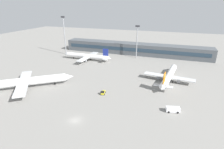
{
  "coord_description": "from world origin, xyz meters",
  "views": [
    {
      "loc": [
        30.54,
        -47.33,
        39.22
      ],
      "look_at": [
        0.14,
        40.0,
        3.0
      ],
      "focal_mm": 29.01,
      "sensor_mm": 36.0,
      "label": 1
    }
  ],
  "objects_px": {
    "airplane_mid": "(169,76)",
    "floodlight_tower_east": "(137,39)",
    "airplane_far": "(87,56)",
    "airplane_near": "(26,82)",
    "floodlight_tower_west": "(64,33)",
    "service_van_white": "(173,109)",
    "baggage_tug_yellow": "(103,92)"
  },
  "relations": [
    {
      "from": "airplane_mid",
      "to": "service_van_white",
      "type": "bearing_deg",
      "value": -84.46
    },
    {
      "from": "airplane_mid",
      "to": "baggage_tug_yellow",
      "type": "xyz_separation_m",
      "value": [
        -28.03,
        -26.6,
        -2.11
      ]
    },
    {
      "from": "airplane_far",
      "to": "floodlight_tower_east",
      "type": "bearing_deg",
      "value": 29.21
    },
    {
      "from": "baggage_tug_yellow",
      "to": "airplane_near",
      "type": "bearing_deg",
      "value": -170.47
    },
    {
      "from": "airplane_far",
      "to": "service_van_white",
      "type": "bearing_deg",
      "value": -39.44
    },
    {
      "from": "airplane_near",
      "to": "baggage_tug_yellow",
      "type": "height_order",
      "value": "airplane_near"
    },
    {
      "from": "airplane_near",
      "to": "airplane_far",
      "type": "relative_size",
      "value": 0.98
    },
    {
      "from": "service_van_white",
      "to": "baggage_tug_yellow",
      "type": "bearing_deg",
      "value": 170.86
    },
    {
      "from": "airplane_mid",
      "to": "floodlight_tower_east",
      "type": "height_order",
      "value": "floodlight_tower_east"
    },
    {
      "from": "service_van_white",
      "to": "floodlight_tower_east",
      "type": "distance_m",
      "value": 77.69
    },
    {
      "from": "airplane_mid",
      "to": "floodlight_tower_east",
      "type": "distance_m",
      "value": 48.53
    },
    {
      "from": "baggage_tug_yellow",
      "to": "floodlight_tower_east",
      "type": "relative_size",
      "value": 0.15
    },
    {
      "from": "airplane_near",
      "to": "floodlight_tower_east",
      "type": "xyz_separation_m",
      "value": [
        39.64,
        72.03,
        10.79
      ]
    },
    {
      "from": "airplane_mid",
      "to": "airplane_far",
      "type": "xyz_separation_m",
      "value": [
        -60.02,
        20.3,
        0.08
      ]
    },
    {
      "from": "airplane_mid",
      "to": "floodlight_tower_east",
      "type": "relative_size",
      "value": 1.57
    },
    {
      "from": "airplane_mid",
      "to": "floodlight_tower_east",
      "type": "xyz_separation_m",
      "value": [
        -26.51,
        39.03,
        11.35
      ]
    },
    {
      "from": "airplane_mid",
      "to": "floodlight_tower_west",
      "type": "bearing_deg",
      "value": 160.22
    },
    {
      "from": "airplane_far",
      "to": "baggage_tug_yellow",
      "type": "xyz_separation_m",
      "value": [
        31.99,
        -46.89,
        -2.18
      ]
    },
    {
      "from": "airplane_near",
      "to": "floodlight_tower_west",
      "type": "distance_m",
      "value": 67.1
    },
    {
      "from": "airplane_mid",
      "to": "floodlight_tower_west",
      "type": "relative_size",
      "value": 1.27
    },
    {
      "from": "baggage_tug_yellow",
      "to": "floodlight_tower_west",
      "type": "height_order",
      "value": "floodlight_tower_west"
    },
    {
      "from": "baggage_tug_yellow",
      "to": "service_van_white",
      "type": "xyz_separation_m",
      "value": [
        31.1,
        -5.0,
        0.31
      ]
    },
    {
      "from": "airplane_mid",
      "to": "airplane_far",
      "type": "relative_size",
      "value": 0.97
    },
    {
      "from": "floodlight_tower_east",
      "to": "baggage_tug_yellow",
      "type": "bearing_deg",
      "value": -91.33
    },
    {
      "from": "airplane_far",
      "to": "floodlight_tower_east",
      "type": "distance_m",
      "value": 40.02
    },
    {
      "from": "airplane_near",
      "to": "airplane_mid",
      "type": "relative_size",
      "value": 1.01
    },
    {
      "from": "airplane_near",
      "to": "service_van_white",
      "type": "distance_m",
      "value": 69.27
    },
    {
      "from": "service_van_white",
      "to": "floodlight_tower_east",
      "type": "relative_size",
      "value": 0.23
    },
    {
      "from": "service_van_white",
      "to": "airplane_far",
      "type": "bearing_deg",
      "value": 140.56
    },
    {
      "from": "service_van_white",
      "to": "floodlight_tower_east",
      "type": "bearing_deg",
      "value": 112.72
    },
    {
      "from": "service_van_white",
      "to": "floodlight_tower_west",
      "type": "distance_m",
      "value": 107.97
    },
    {
      "from": "baggage_tug_yellow",
      "to": "floodlight_tower_west",
      "type": "bearing_deg",
      "value": 134.57
    }
  ]
}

